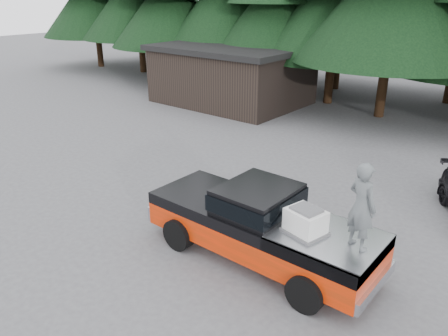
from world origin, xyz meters
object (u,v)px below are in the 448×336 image
Objects in this scene: air_compressor at (305,222)px; man_on_bed at (362,206)px; pickup_truck at (260,234)px; utility_building at (232,74)px.

man_on_bed reaches higher than air_compressor.
pickup_truck is 2.91m from man_on_bed.
air_compressor is 17.45m from utility_building.
air_compressor is at bearing -10.34° from pickup_truck.
man_on_bed reaches higher than pickup_truck.
man_on_bed is at bearing -43.30° from utility_building.
pickup_truck is at bearing -177.51° from air_compressor.
air_compressor reaches higher than pickup_truck.
utility_building reaches higher than man_on_bed.
man_on_bed is (2.44, -0.05, 1.60)m from pickup_truck.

